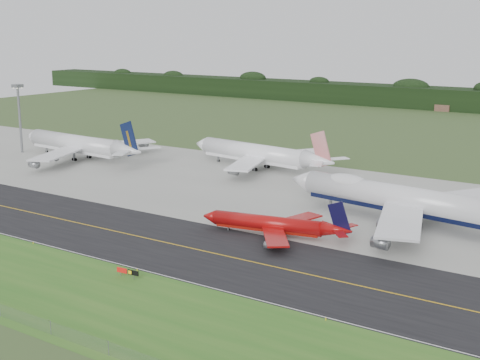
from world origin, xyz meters
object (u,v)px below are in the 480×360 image
at_px(taxiway_sign, 128,272).
at_px(jet_star_tail, 260,154).
at_px(jet_ba_747, 406,200).
at_px(jet_red_737, 276,225).
at_px(floodlight_mast, 19,106).
at_px(jet_navy_gold, 81,145).

bearing_deg(taxiway_sign, jet_star_tail, 107.85).
bearing_deg(jet_ba_747, jet_red_737, -129.59).
xyz_separation_m(jet_ba_747, taxiway_sign, (-30.61, -62.25, -4.68)).
height_order(jet_ba_747, jet_star_tail, jet_ba_747).
distance_m(floodlight_mast, taxiway_sign, 143.27).
relative_size(jet_ba_747, jet_red_737, 1.96).
xyz_separation_m(jet_ba_747, jet_star_tail, (-61.78, 34.56, -0.77)).
bearing_deg(jet_ba_747, jet_navy_gold, 173.50).
distance_m(jet_star_tail, taxiway_sign, 101.78).
relative_size(jet_red_737, jet_navy_gold, 0.57).
distance_m(jet_red_737, jet_navy_gold, 109.98).
distance_m(jet_ba_747, jet_star_tail, 70.79).
relative_size(jet_navy_gold, jet_star_tail, 1.06).
height_order(jet_ba_747, jet_red_737, jet_ba_747).
bearing_deg(jet_navy_gold, jet_red_737, -20.85).
height_order(jet_red_737, jet_navy_gold, jet_navy_gold).
height_order(jet_ba_747, taxiway_sign, jet_ba_747).
bearing_deg(floodlight_mast, jet_red_737, -15.56).
distance_m(jet_ba_747, taxiway_sign, 69.53).
bearing_deg(floodlight_mast, taxiway_sign, -31.24).
height_order(jet_star_tail, floodlight_mast, floodlight_mast).
height_order(jet_red_737, floodlight_mast, floodlight_mast).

